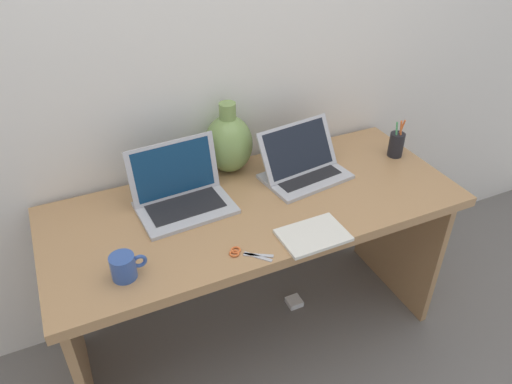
% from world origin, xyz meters
% --- Properties ---
extents(ground_plane, '(6.00, 6.00, 0.00)m').
position_xyz_m(ground_plane, '(0.00, 0.00, 0.00)').
color(ground_plane, slate).
extents(back_wall, '(4.40, 0.04, 2.40)m').
position_xyz_m(back_wall, '(0.00, 0.37, 1.20)').
color(back_wall, silver).
rests_on(back_wall, ground).
extents(desk, '(1.58, 0.65, 0.74)m').
position_xyz_m(desk, '(0.00, 0.00, 0.59)').
color(desk, '#AD7F51').
rests_on(desk, ground).
extents(laptop_left, '(0.36, 0.26, 0.23)m').
position_xyz_m(laptop_left, '(-0.26, 0.12, 0.80)').
color(laptop_left, '#B2B2B7').
rests_on(laptop_left, desk).
extents(laptop_right, '(0.37, 0.27, 0.20)m').
position_xyz_m(laptop_right, '(0.25, 0.10, 0.80)').
color(laptop_right, '#B2B2B7').
rests_on(laptop_right, desk).
extents(green_vase, '(0.20, 0.20, 0.30)m').
position_xyz_m(green_vase, '(0.00, 0.27, 0.87)').
color(green_vase, '#75934C').
rests_on(green_vase, desk).
extents(notebook_stack, '(0.23, 0.16, 0.01)m').
position_xyz_m(notebook_stack, '(0.10, -0.26, 0.75)').
color(notebook_stack, silver).
rests_on(notebook_stack, desk).
extents(coffee_mug, '(0.11, 0.08, 0.08)m').
position_xyz_m(coffee_mug, '(-0.53, -0.19, 0.78)').
color(coffee_mug, '#335199').
rests_on(coffee_mug, desk).
extents(pen_cup, '(0.06, 0.06, 0.18)m').
position_xyz_m(pen_cup, '(0.70, 0.07, 0.80)').
color(pen_cup, black).
rests_on(pen_cup, desk).
extents(scissors, '(0.13, 0.12, 0.01)m').
position_xyz_m(scissors, '(-0.16, -0.24, 0.74)').
color(scissors, '#B7B7BC').
rests_on(scissors, desk).
extents(power_brick, '(0.07, 0.07, 0.03)m').
position_xyz_m(power_brick, '(0.24, 0.07, 0.01)').
color(power_brick, white).
rests_on(power_brick, ground).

